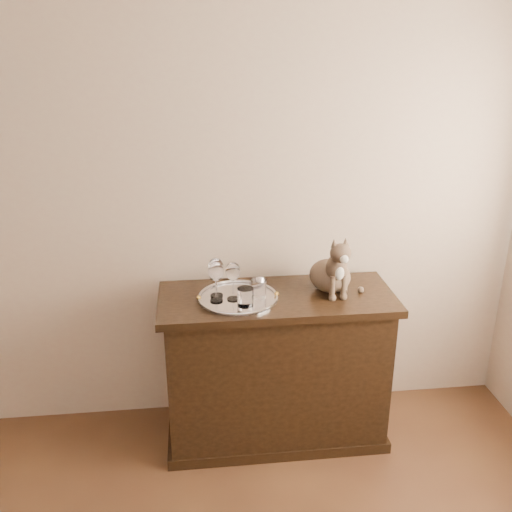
{
  "coord_description": "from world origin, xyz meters",
  "views": [
    {
      "loc": [
        0.19,
        -0.65,
        2.08
      ],
      "look_at": [
        0.49,
        1.95,
        1.07
      ],
      "focal_mm": 40.0,
      "sensor_mm": 36.0,
      "label": 1
    }
  ],
  "objects_px": {
    "sideboard": "(276,368)",
    "wine_glass_a": "(216,277)",
    "tumbler_b": "(245,297)",
    "wine_glass_c": "(216,282)",
    "wine_glass_d": "(233,281)",
    "cat": "(331,261)",
    "tumbler_c": "(258,288)",
    "tray": "(238,298)"
  },
  "relations": [
    {
      "from": "wine_glass_a",
      "to": "tray",
      "type": "bearing_deg",
      "value": -18.04
    },
    {
      "from": "tumbler_c",
      "to": "cat",
      "type": "xyz_separation_m",
      "value": [
        0.38,
        0.06,
        0.11
      ]
    },
    {
      "from": "cat",
      "to": "wine_glass_d",
      "type": "bearing_deg",
      "value": -179.36
    },
    {
      "from": "wine_glass_d",
      "to": "cat",
      "type": "height_order",
      "value": "cat"
    },
    {
      "from": "tumbler_b",
      "to": "tumbler_c",
      "type": "bearing_deg",
      "value": 51.47
    },
    {
      "from": "wine_glass_a",
      "to": "tumbler_b",
      "type": "distance_m",
      "value": 0.19
    },
    {
      "from": "sideboard",
      "to": "tumbler_c",
      "type": "xyz_separation_m",
      "value": [
        -0.1,
        -0.02,
        0.48
      ]
    },
    {
      "from": "tray",
      "to": "wine_glass_c",
      "type": "relative_size",
      "value": 1.95
    },
    {
      "from": "wine_glass_d",
      "to": "cat",
      "type": "bearing_deg",
      "value": 8.32
    },
    {
      "from": "sideboard",
      "to": "tumbler_c",
      "type": "distance_m",
      "value": 0.49
    },
    {
      "from": "sideboard",
      "to": "wine_glass_d",
      "type": "relative_size",
      "value": 6.06
    },
    {
      "from": "wine_glass_c",
      "to": "tumbler_c",
      "type": "xyz_separation_m",
      "value": [
        0.21,
        0.03,
        -0.06
      ]
    },
    {
      "from": "tumbler_b",
      "to": "cat",
      "type": "xyz_separation_m",
      "value": [
        0.45,
        0.15,
        0.11
      ]
    },
    {
      "from": "wine_glass_a",
      "to": "tumbler_b",
      "type": "relative_size",
      "value": 2.25
    },
    {
      "from": "wine_glass_d",
      "to": "tumbler_c",
      "type": "bearing_deg",
      "value": 8.06
    },
    {
      "from": "sideboard",
      "to": "wine_glass_a",
      "type": "relative_size",
      "value": 5.9
    },
    {
      "from": "wine_glass_a",
      "to": "wine_glass_d",
      "type": "distance_m",
      "value": 0.09
    },
    {
      "from": "tray",
      "to": "tumbler_b",
      "type": "distance_m",
      "value": 0.11
    },
    {
      "from": "wine_glass_c",
      "to": "tumbler_c",
      "type": "bearing_deg",
      "value": 7.1
    },
    {
      "from": "tray",
      "to": "wine_glass_a",
      "type": "xyz_separation_m",
      "value": [
        -0.11,
        0.03,
        0.11
      ]
    },
    {
      "from": "wine_glass_a",
      "to": "tumbler_b",
      "type": "bearing_deg",
      "value": -43.42
    },
    {
      "from": "wine_glass_a",
      "to": "wine_glass_c",
      "type": "distance_m",
      "value": 0.06
    },
    {
      "from": "tray",
      "to": "tumbler_b",
      "type": "xyz_separation_m",
      "value": [
        0.03,
        -0.09,
        0.05
      ]
    },
    {
      "from": "wine_glass_c",
      "to": "wine_glass_d",
      "type": "height_order",
      "value": "wine_glass_c"
    },
    {
      "from": "sideboard",
      "to": "wine_glass_a",
      "type": "xyz_separation_m",
      "value": [
        -0.3,
        0.01,
        0.53
      ]
    },
    {
      "from": "cat",
      "to": "wine_glass_a",
      "type": "bearing_deg",
      "value": 174.68
    },
    {
      "from": "wine_glass_a",
      "to": "wine_glass_c",
      "type": "height_order",
      "value": "wine_glass_c"
    },
    {
      "from": "wine_glass_d",
      "to": "tumbler_c",
      "type": "distance_m",
      "value": 0.14
    },
    {
      "from": "wine_glass_d",
      "to": "cat",
      "type": "xyz_separation_m",
      "value": [
        0.5,
        0.07,
        0.05
      ]
    },
    {
      "from": "sideboard",
      "to": "tray",
      "type": "bearing_deg",
      "value": -174.29
    },
    {
      "from": "tumbler_b",
      "to": "cat",
      "type": "bearing_deg",
      "value": 18.38
    },
    {
      "from": "wine_glass_d",
      "to": "tumbler_b",
      "type": "height_order",
      "value": "wine_glass_d"
    },
    {
      "from": "tray",
      "to": "wine_glass_a",
      "type": "distance_m",
      "value": 0.15
    },
    {
      "from": "tray",
      "to": "tumbler_b",
      "type": "height_order",
      "value": "tumbler_b"
    },
    {
      "from": "tumbler_c",
      "to": "cat",
      "type": "distance_m",
      "value": 0.39
    },
    {
      "from": "wine_glass_c",
      "to": "wine_glass_d",
      "type": "relative_size",
      "value": 1.04
    },
    {
      "from": "tumbler_b",
      "to": "tray",
      "type": "bearing_deg",
      "value": 106.98
    },
    {
      "from": "cat",
      "to": "tumbler_c",
      "type": "bearing_deg",
      "value": -179.27
    },
    {
      "from": "sideboard",
      "to": "tumbler_c",
      "type": "height_order",
      "value": "tumbler_c"
    },
    {
      "from": "wine_glass_a",
      "to": "wine_glass_c",
      "type": "xyz_separation_m",
      "value": [
        -0.0,
        -0.06,
        0.0
      ]
    },
    {
      "from": "tray",
      "to": "wine_glass_a",
      "type": "height_order",
      "value": "wine_glass_a"
    },
    {
      "from": "wine_glass_c",
      "to": "cat",
      "type": "relative_size",
      "value": 0.64
    }
  ]
}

